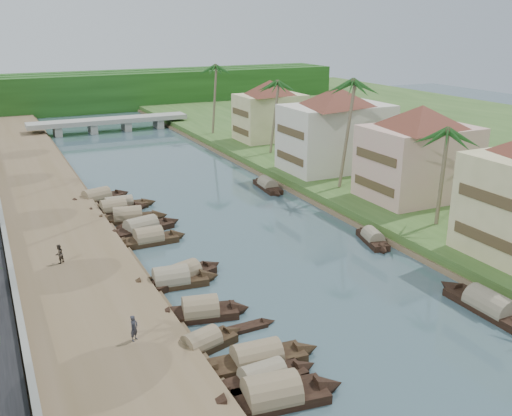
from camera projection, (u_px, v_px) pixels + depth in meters
name	position (u px, v px, depth m)	size (l,w,h in m)	color
ground	(327.00, 299.00, 41.05)	(220.00, 220.00, 0.00)	#395056
left_bank	(57.00, 238.00, 51.38)	(10.00, 180.00, 0.80)	brown
right_bank	(373.00, 189.00, 65.81)	(16.00, 180.00, 1.20)	#304F1F
retaining_wall	(5.00, 236.00, 49.34)	(0.40, 180.00, 1.10)	slate
treeline	(81.00, 92.00, 125.20)	(120.00, 14.00, 8.00)	#183A0F
bridge	(109.00, 122.00, 102.00)	(28.00, 4.00, 2.40)	gray
building_mid	(419.00, 151.00, 59.36)	(14.11, 14.11, 9.70)	tan
building_far	(336.00, 128.00, 70.82)	(15.59, 15.59, 10.20)	beige
building_distant	(270.00, 110.00, 88.48)	(12.62, 12.62, 9.20)	beige
sampan_1	(272.00, 396.00, 29.80)	(8.62, 3.07, 2.47)	black
sampan_2	(257.00, 359.00, 33.09)	(8.27, 2.26, 2.16)	black
sampan_3	(263.00, 379.00, 31.26)	(7.13, 1.84, 1.95)	black
sampan_4	(202.00, 345.00, 34.58)	(6.54, 3.07, 1.87)	black
sampan_5	(200.00, 312.00, 38.44)	(7.22, 3.23, 2.24)	black
sampan_6	(171.00, 281.00, 43.00)	(7.85, 2.65, 2.29)	black
sampan_7	(182.00, 276.00, 43.86)	(7.94, 3.99, 2.10)	black
sampan_8	(149.00, 239.00, 51.15)	(7.19, 1.99, 2.23)	black
sampan_9	(141.00, 228.00, 53.82)	(8.81, 3.68, 2.19)	black
sampan_10	(128.00, 217.00, 56.76)	(8.35, 3.11, 2.25)	black
sampan_11	(114.00, 209.00, 59.28)	(7.46, 1.94, 2.15)	black
sampan_12	(119.00, 205.00, 60.51)	(8.28, 1.84, 1.99)	black
sampan_13	(97.00, 198.00, 62.88)	(8.35, 3.92, 2.24)	black
sampan_14	(490.00, 307.00, 39.03)	(2.07, 9.61, 2.31)	black
sampan_15	(373.00, 239.00, 51.32)	(2.86, 6.53, 1.78)	black
sampan_16	(268.00, 186.00, 67.68)	(2.06, 7.97, 1.96)	black
canoe_1	(238.00, 330.00, 36.79)	(5.50, 0.98, 0.89)	black
canoe_2	(143.00, 225.00, 55.58)	(6.13, 1.51, 0.88)	black
palm_1	(446.00, 133.00, 50.05)	(3.20, 3.20, 10.26)	brown
palm_2	(347.00, 84.00, 60.79)	(3.20, 3.20, 13.25)	brown
palm_3	(273.00, 84.00, 77.99)	(3.20, 3.20, 11.37)	brown
palm_7	(212.00, 68.00, 91.55)	(3.20, 3.20, 12.43)	brown
tree_6	(355.00, 121.00, 75.54)	(4.95, 4.95, 7.35)	#473A29
person_near	(134.00, 328.00, 34.08)	(0.60, 0.39, 1.64)	#282931
person_far	(59.00, 254.00, 44.95)	(0.76, 0.59, 1.56)	#393027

